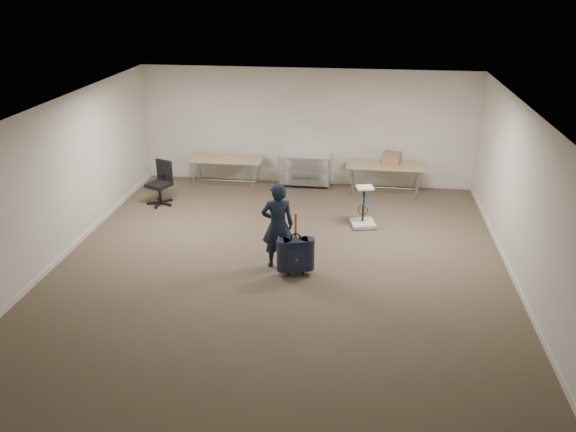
# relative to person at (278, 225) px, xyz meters

# --- Properties ---
(ground) EXTENTS (9.00, 9.00, 0.00)m
(ground) POSITION_rel_person_xyz_m (0.05, -0.11, -0.78)
(ground) COLOR #413227
(ground) RESTS_ON ground
(room_shell) EXTENTS (8.00, 9.00, 9.00)m
(room_shell) POSITION_rel_person_xyz_m (0.05, 1.27, -0.73)
(room_shell) COLOR beige
(room_shell) RESTS_ON ground
(folding_table_left) EXTENTS (1.80, 0.75, 0.73)m
(folding_table_left) POSITION_rel_person_xyz_m (-1.85, 3.84, -0.10)
(folding_table_left) COLOR #95815B
(folding_table_left) RESTS_ON ground
(folding_table_right) EXTENTS (1.80, 0.75, 0.73)m
(folding_table_right) POSITION_rel_person_xyz_m (1.95, 3.84, -0.10)
(folding_table_right) COLOR #95815B
(folding_table_right) RESTS_ON ground
(wire_shelf) EXTENTS (1.22, 0.47, 0.80)m
(wire_shelf) POSITION_rel_person_xyz_m (0.05, 4.09, -0.34)
(wire_shelf) COLOR silver
(wire_shelf) RESTS_ON ground
(person) EXTENTS (0.64, 0.49, 1.56)m
(person) POSITION_rel_person_xyz_m (0.00, 0.00, 0.00)
(person) COLOR black
(person) RESTS_ON ground
(suitcase) EXTENTS (0.46, 0.34, 1.14)m
(suitcase) POSITION_rel_person_xyz_m (0.35, -0.31, -0.39)
(suitcase) COLOR black
(suitcase) RESTS_ON ground
(office_chair) EXTENTS (0.60, 0.61, 0.98)m
(office_chair) POSITION_rel_person_xyz_m (-3.04, 2.55, -0.48)
(office_chair) COLOR black
(office_chair) RESTS_ON ground
(equipment_cart) EXTENTS (0.56, 0.56, 0.86)m
(equipment_cart) POSITION_rel_person_xyz_m (1.49, 1.91, -0.56)
(equipment_cart) COLOR beige
(equipment_cart) RESTS_ON ground
(cardboard_box) EXTENTS (0.46, 0.39, 0.29)m
(cardboard_box) POSITION_rel_person_xyz_m (2.09, 3.86, 0.09)
(cardboard_box) COLOR olive
(cardboard_box) RESTS_ON folding_table_right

